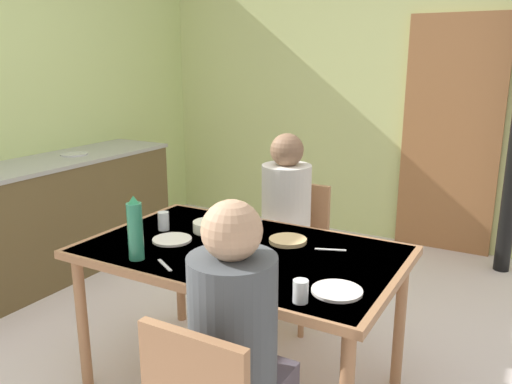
% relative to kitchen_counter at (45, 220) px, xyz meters
% --- Properties ---
extents(ground_plane, '(6.80, 6.80, 0.00)m').
position_rel_kitchen_counter_xyz_m(ground_plane, '(1.59, -0.43, -0.45)').
color(ground_plane, silver).
extents(wall_back, '(4.03, 0.10, 2.74)m').
position_rel_kitchen_counter_xyz_m(wall_back, '(1.59, 2.19, 0.92)').
color(wall_back, '#C5D185').
rests_on(wall_back, ground_plane).
extents(wall_left, '(0.10, 3.92, 2.74)m').
position_rel_kitchen_counter_xyz_m(wall_left, '(-0.33, 0.23, 0.92)').
color(wall_left, '#C0D482').
rests_on(wall_left, ground_plane).
extents(door_wooden, '(0.80, 0.05, 2.00)m').
position_rel_kitchen_counter_xyz_m(door_wooden, '(2.55, 2.11, 0.55)').
color(door_wooden, '#9B643A').
rests_on(door_wooden, ground_plane).
extents(kitchen_counter, '(0.61, 2.25, 0.91)m').
position_rel_kitchen_counter_xyz_m(kitchen_counter, '(0.00, 0.00, 0.00)').
color(kitchen_counter, brown).
rests_on(kitchen_counter, ground_plane).
extents(dining_table, '(1.53, 0.94, 0.75)m').
position_rel_kitchen_counter_xyz_m(dining_table, '(2.03, -0.46, 0.23)').
color(dining_table, '#A6724C').
rests_on(dining_table, ground_plane).
extents(chair_far_diner, '(0.40, 0.40, 0.87)m').
position_rel_kitchen_counter_xyz_m(chair_far_diner, '(1.93, 0.36, 0.05)').
color(chair_far_diner, '#A6724C').
rests_on(chair_far_diner, ground_plane).
extents(person_near_diner, '(0.30, 0.37, 0.77)m').
position_rel_kitchen_counter_xyz_m(person_near_diner, '(2.42, -1.15, 0.33)').
color(person_near_diner, '#544C58').
rests_on(person_near_diner, ground_plane).
extents(person_far_diner, '(0.30, 0.37, 0.77)m').
position_rel_kitchen_counter_xyz_m(person_far_diner, '(1.93, 0.22, 0.33)').
color(person_far_diner, silver).
rests_on(person_far_diner, ground_plane).
extents(water_bottle_green_near, '(0.07, 0.07, 0.30)m').
position_rel_kitchen_counter_xyz_m(water_bottle_green_near, '(1.68, -0.81, 0.44)').
color(water_bottle_green_near, '#338C67').
rests_on(water_bottle_green_near, dining_table).
extents(serving_bowl_center, '(0.17, 0.17, 0.05)m').
position_rel_kitchen_counter_xyz_m(serving_bowl_center, '(1.75, -0.33, 0.33)').
color(serving_bowl_center, '#EAEACE').
rests_on(serving_bowl_center, dining_table).
extents(dinner_plate_near_left, '(0.20, 0.20, 0.01)m').
position_rel_kitchen_counter_xyz_m(dinner_plate_near_left, '(2.61, -0.69, 0.31)').
color(dinner_plate_near_left, white).
rests_on(dinner_plate_near_left, dining_table).
extents(dinner_plate_near_right, '(0.20, 0.20, 0.01)m').
position_rel_kitchen_counter_xyz_m(dinner_plate_near_right, '(1.67, -0.54, 0.31)').
color(dinner_plate_near_right, white).
rests_on(dinner_plate_near_right, dining_table).
extents(drinking_glass_by_near_diner, '(0.06, 0.06, 0.10)m').
position_rel_kitchen_counter_xyz_m(drinking_glass_by_near_diner, '(1.52, -0.43, 0.35)').
color(drinking_glass_by_near_diner, silver).
rests_on(drinking_glass_by_near_diner, dining_table).
extents(drinking_glass_by_far_diner, '(0.06, 0.06, 0.09)m').
position_rel_kitchen_counter_xyz_m(drinking_glass_by_far_diner, '(2.52, -0.84, 0.35)').
color(drinking_glass_by_far_diner, silver).
rests_on(drinking_glass_by_far_diner, dining_table).
extents(bread_plate_sliced, '(0.19, 0.19, 0.02)m').
position_rel_kitchen_counter_xyz_m(bread_plate_sliced, '(2.19, -0.27, 0.31)').
color(bread_plate_sliced, '#DBB77A').
rests_on(bread_plate_sliced, dining_table).
extents(cutlery_knife_near, '(0.04, 0.15, 0.00)m').
position_rel_kitchen_counter_xyz_m(cutlery_knife_near, '(1.91, -0.10, 0.30)').
color(cutlery_knife_near, silver).
rests_on(cutlery_knife_near, dining_table).
extents(cutlery_fork_near, '(0.15, 0.07, 0.00)m').
position_rel_kitchen_counter_xyz_m(cutlery_fork_near, '(2.42, -0.27, 0.30)').
color(cutlery_fork_near, silver).
rests_on(cutlery_fork_near, dining_table).
extents(cutlery_knife_far, '(0.14, 0.09, 0.00)m').
position_rel_kitchen_counter_xyz_m(cutlery_knife_far, '(1.84, -0.81, 0.30)').
color(cutlery_knife_far, silver).
rests_on(cutlery_knife_far, dining_table).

